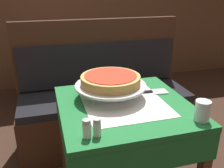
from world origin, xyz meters
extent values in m
cube|color=#1E6B33|center=(0.00, 0.00, 0.72)|extent=(0.71, 0.71, 0.03)
cube|color=white|center=(0.00, 0.00, 0.73)|extent=(0.44, 0.44, 0.00)
cube|color=#1E6B33|center=(0.00, 0.00, 0.63)|extent=(0.71, 0.71, 0.15)
cube|color=#4C331E|center=(-0.32, 0.32, 0.35)|extent=(0.05, 0.05, 0.70)
cube|color=#4C331E|center=(0.32, 0.32, 0.35)|extent=(0.05, 0.05, 0.70)
cube|color=red|center=(-0.14, 1.77, 0.72)|extent=(0.80, 0.80, 0.03)
cube|color=white|center=(-0.14, 1.77, 0.74)|extent=(0.49, 0.49, 0.00)
cube|color=red|center=(-0.14, 1.77, 0.65)|extent=(0.79, 0.79, 0.11)
cube|color=#4C331E|center=(-0.51, 1.41, 0.35)|extent=(0.05, 0.05, 0.71)
cube|color=#4C331E|center=(0.22, 1.41, 0.35)|extent=(0.05, 0.05, 0.71)
cube|color=#4C331E|center=(-0.51, 2.13, 0.35)|extent=(0.05, 0.05, 0.71)
cube|color=#4C331E|center=(0.22, 2.13, 0.35)|extent=(0.05, 0.05, 0.71)
cube|color=#3D2316|center=(0.08, 0.73, 0.21)|extent=(1.47, 0.52, 0.42)
cube|color=black|center=(0.08, 0.73, 0.45)|extent=(1.44, 0.51, 0.06)
cube|color=#3D2316|center=(0.08, 0.96, 0.78)|extent=(1.47, 0.06, 0.60)
cube|color=black|center=(0.08, 0.92, 0.69)|extent=(1.41, 0.02, 0.38)
cylinder|color=#ADADB2|center=(-0.05, 0.24, 0.77)|extent=(0.01, 0.01, 0.07)
cylinder|color=#ADADB2|center=(-0.17, 0.03, 0.77)|extent=(0.01, 0.01, 0.07)
cylinder|color=#ADADB2|center=(0.07, 0.03, 0.77)|extent=(0.01, 0.01, 0.07)
cylinder|color=#ADADB2|center=(-0.05, 0.10, 0.80)|extent=(0.28, 0.28, 0.01)
cylinder|color=silver|center=(-0.05, 0.10, 0.80)|extent=(0.39, 0.39, 0.01)
cylinder|color=silver|center=(-0.05, 0.10, 0.81)|extent=(0.41, 0.41, 0.01)
cylinder|color=tan|center=(-0.05, 0.10, 0.84)|extent=(0.34, 0.34, 0.05)
cylinder|color=red|center=(-0.05, 0.10, 0.87)|extent=(0.30, 0.30, 0.01)
cube|color=#BCBCC1|center=(0.26, 0.10, 0.74)|extent=(0.10, 0.09, 0.00)
cube|color=black|center=(0.13, 0.11, 0.74)|extent=(0.16, 0.03, 0.01)
cylinder|color=silver|center=(0.30, -0.28, 0.78)|extent=(0.07, 0.07, 0.10)
cylinder|color=silver|center=(-0.26, -0.27, 0.77)|extent=(0.04, 0.04, 0.07)
cylinder|color=#B7B7BC|center=(-0.26, -0.27, 0.81)|extent=(0.04, 0.04, 0.02)
cylinder|color=silver|center=(-0.22, -0.27, 0.77)|extent=(0.04, 0.04, 0.06)
cylinder|color=#B7B7BC|center=(-0.22, -0.27, 0.81)|extent=(0.03, 0.03, 0.02)
cube|color=black|center=(-0.04, 1.76, 0.75)|extent=(0.13, 0.13, 0.03)
cylinder|color=black|center=(-0.04, 1.76, 0.83)|extent=(0.01, 0.01, 0.13)
cylinder|color=white|center=(-0.04, 1.80, 0.82)|extent=(0.04, 0.04, 0.10)
cylinder|color=#99194C|center=(-0.04, 1.72, 0.82)|extent=(0.04, 0.04, 0.10)
camera|label=1|loc=(-0.41, -1.17, 1.33)|focal=40.00mm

